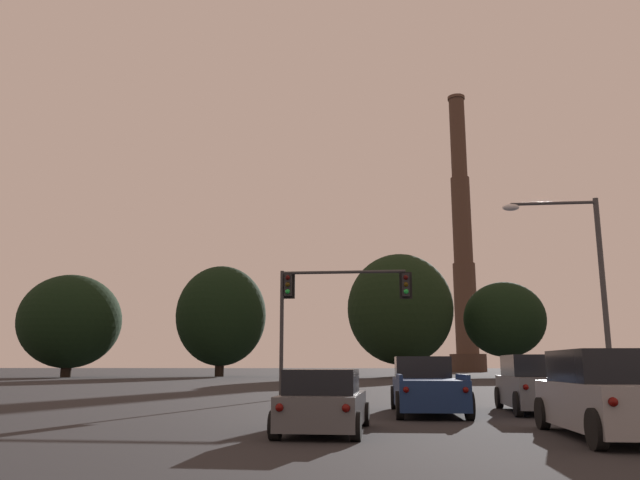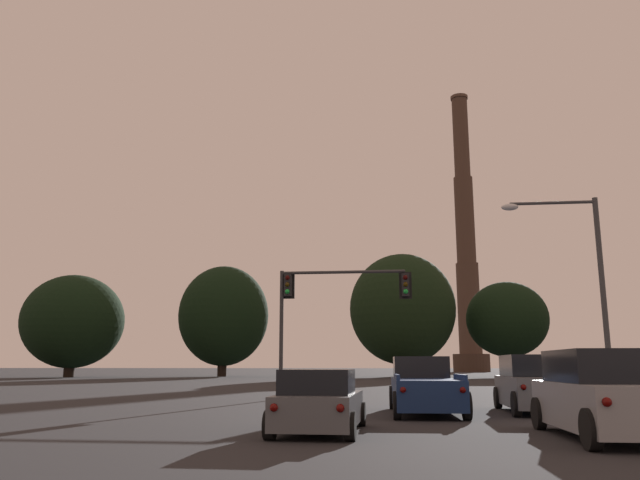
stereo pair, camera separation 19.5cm
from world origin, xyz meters
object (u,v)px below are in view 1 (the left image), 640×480
Objects in this scene: suv_right_lane_second at (609,395)px; smokestack at (463,259)px; suv_right_lane_front at (536,385)px; traffic_light_overhead_left at (326,299)px; hatchback_left_lane_second at (324,403)px; pickup_truck_center_lane_front at (426,388)px; street_lamp at (585,274)px.

suv_right_lane_second is 0.08× the size of smokestack.
smokestack reaches higher than suv_right_lane_front.
suv_right_lane_front is 10.97m from traffic_light_overhead_left.
suv_right_lane_second reaches higher than hatchback_left_lane_second.
pickup_truck_center_lane_front is at bearing 67.62° from hatchback_left_lane_second.
pickup_truck_center_lane_front is 0.89× the size of traffic_light_overhead_left.
traffic_light_overhead_left is 0.81× the size of street_lamp.
smokestack is (16.27, 120.79, 24.35)m from pickup_truck_center_lane_front.
hatchback_left_lane_second is 9.40m from suv_right_lane_front.
street_lamp is at bearing 23.19° from pickup_truck_center_lane_front.
suv_right_lane_second is at bearing -95.73° from smokestack.
suv_right_lane_front is 123.17m from smokestack.
hatchback_left_lane_second is at bearing -131.21° from suv_right_lane_front.
hatchback_left_lane_second is at bearing -84.54° from traffic_light_overhead_left.
street_lamp is 120.12m from smokestack.
smokestack is (20.31, 113.14, 20.63)m from traffic_light_overhead_left.
hatchback_left_lane_second is 130.75m from smokestack.
suv_right_lane_second is at bearing -64.49° from pickup_truck_center_lane_front.
smokestack reaches higher than traffic_light_overhead_left.
suv_right_lane_second is at bearing -105.58° from street_lamp.
hatchback_left_lane_second is 6.79m from pickup_truck_center_lane_front.
street_lamp reaches higher than traffic_light_overhead_left.
suv_right_lane_front is at bearing -42.19° from traffic_light_overhead_left.
street_lamp reaches higher than pickup_truck_center_lane_front.
hatchback_left_lane_second is at bearing -115.16° from pickup_truck_center_lane_front.
street_lamp is at bearing 46.84° from hatchback_left_lane_second.
traffic_light_overhead_left reaches higher than hatchback_left_lane_second.
traffic_light_overhead_left is (-1.33, 13.88, 3.86)m from hatchback_left_lane_second.
traffic_light_overhead_left reaches higher than pickup_truck_center_lane_front.
street_lamp is at bearing 41.63° from suv_right_lane_front.
suv_right_lane_front is 0.08× the size of smokestack.
hatchback_left_lane_second is at bearing 174.08° from suv_right_lane_second.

